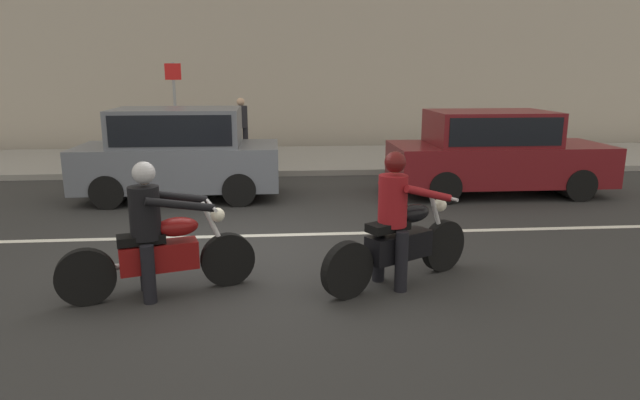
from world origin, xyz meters
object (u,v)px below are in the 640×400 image
at_px(motorcycle_with_rider_crimson, 398,231).
at_px(motorcycle_with_rider_black_leather, 157,242).
at_px(parked_sedan_maroon, 495,152).
at_px(street_sign_post, 175,100).
at_px(pedestrian_bystander, 241,125).
at_px(parked_hatchback_slate_gray, 179,152).

relative_size(motorcycle_with_rider_crimson, motorcycle_with_rider_black_leather, 0.92).
distance_m(motorcycle_with_rider_black_leather, parked_sedan_maroon, 7.65).
distance_m(motorcycle_with_rider_black_leather, street_sign_post, 9.88).
distance_m(parked_sedan_maroon, street_sign_post, 8.79).
bearing_deg(pedestrian_bystander, parked_hatchback_slate_gray, -105.72).
relative_size(parked_hatchback_slate_gray, pedestrian_bystander, 2.33).
distance_m(parked_sedan_maroon, parked_hatchback_slate_gray, 6.44).
xyz_separation_m(motorcycle_with_rider_black_leather, street_sign_post, (-1.40, 9.72, 1.08)).
bearing_deg(motorcycle_with_rider_black_leather, motorcycle_with_rider_crimson, 2.18).
xyz_separation_m(motorcycle_with_rider_black_leather, pedestrian_bystander, (0.48, 8.65, 0.49)).
bearing_deg(parked_sedan_maroon, pedestrian_bystander, 145.11).
height_order(motorcycle_with_rider_black_leather, pedestrian_bystander, pedestrian_bystander).
distance_m(parked_hatchback_slate_gray, street_sign_post, 4.88).
bearing_deg(motorcycle_with_rider_black_leather, parked_sedan_maroon, 39.64).
height_order(motorcycle_with_rider_crimson, parked_hatchback_slate_gray, parked_hatchback_slate_gray).
height_order(motorcycle_with_rider_black_leather, street_sign_post, street_sign_post).
relative_size(motorcycle_with_rider_crimson, pedestrian_bystander, 1.17).
height_order(parked_sedan_maroon, street_sign_post, street_sign_post).
distance_m(motorcycle_with_rider_crimson, pedestrian_bystander, 8.86).
xyz_separation_m(motorcycle_with_rider_crimson, pedestrian_bystander, (-2.32, 8.54, 0.47)).
xyz_separation_m(parked_hatchback_slate_gray, street_sign_post, (-0.85, 4.74, 0.78)).
bearing_deg(parked_hatchback_slate_gray, pedestrian_bystander, 74.28).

